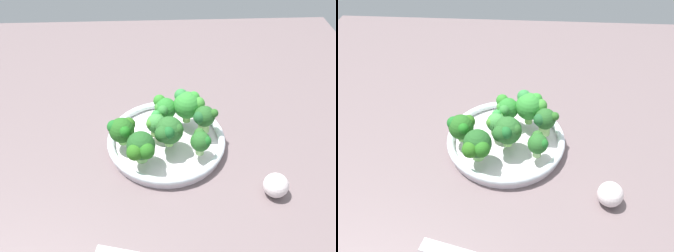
% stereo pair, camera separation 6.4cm
% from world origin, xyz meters
% --- Properties ---
extents(ground_plane, '(1.30, 1.30, 0.03)m').
position_xyz_m(ground_plane, '(0.00, 0.00, -0.01)').
color(ground_plane, '#6E5D5F').
extents(bowl, '(0.27, 0.27, 0.03)m').
position_xyz_m(bowl, '(-0.02, -0.02, 0.02)').
color(bowl, white).
rests_on(bowl, ground_plane).
extents(broccoli_floret_0, '(0.07, 0.06, 0.07)m').
position_xyz_m(broccoli_floret_0, '(-0.05, -0.03, 0.07)').
color(broccoli_floret_0, '#98DB6B').
rests_on(broccoli_floret_0, bowl).
extents(broccoli_floret_1, '(0.05, 0.05, 0.06)m').
position_xyz_m(broccoli_floret_1, '(-0.01, 0.00, 0.06)').
color(broccoli_floret_1, '#93C761').
rests_on(broccoli_floret_1, bowl).
extents(broccoli_floret_2, '(0.05, 0.04, 0.06)m').
position_xyz_m(broccoli_floret_2, '(-0.08, -0.09, 0.07)').
color(broccoli_floret_2, '#96C775').
rests_on(broccoli_floret_2, bowl).
extents(broccoli_floret_3, '(0.07, 0.06, 0.07)m').
position_xyz_m(broccoli_floret_3, '(-0.10, 0.03, 0.07)').
color(broccoli_floret_3, '#91D36F').
rests_on(broccoli_floret_3, bowl).
extents(broccoli_floret_4, '(0.05, 0.06, 0.07)m').
position_xyz_m(broccoli_floret_4, '(-0.01, -0.11, 0.07)').
color(broccoli_floret_4, '#93C96E').
rests_on(broccoli_floret_4, bowl).
extents(broccoli_floret_5, '(0.06, 0.05, 0.06)m').
position_xyz_m(broccoli_floret_5, '(0.03, -0.02, 0.07)').
color(broccoli_floret_5, '#96D567').
rests_on(broccoli_floret_5, bowl).
extents(broccoli_floret_6, '(0.06, 0.07, 0.08)m').
position_xyz_m(broccoli_floret_6, '(0.03, -0.08, 0.08)').
color(broccoli_floret_6, '#83C15E').
rests_on(broccoli_floret_6, bowl).
extents(broccoli_floret_7, '(0.06, 0.06, 0.07)m').
position_xyz_m(broccoli_floret_7, '(-0.04, 0.08, 0.07)').
color(broccoli_floret_7, '#8AD065').
rests_on(broccoli_floret_7, bowl).
extents(garlic_bulb, '(0.05, 0.05, 0.05)m').
position_xyz_m(garlic_bulb, '(-0.17, -0.24, 0.03)').
color(garlic_bulb, white).
rests_on(garlic_bulb, ground_plane).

